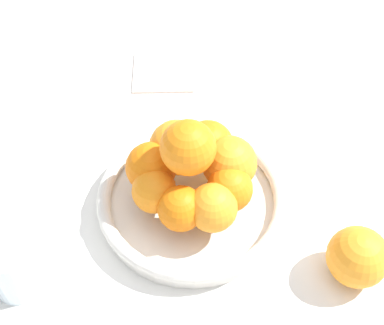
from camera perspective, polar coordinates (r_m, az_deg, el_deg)
ground_plane at (r=0.82m, az=-0.00°, el=-4.82°), size 4.00×4.00×0.00m
fruit_bowl at (r=0.80m, az=-0.00°, el=-4.01°), size 0.28×0.28×0.04m
orange_pile at (r=0.76m, az=0.14°, el=-0.59°), size 0.19×0.18×0.14m
stray_orange at (r=0.76m, az=17.26°, el=-9.59°), size 0.08×0.08×0.08m
drinking_glass at (r=0.75m, az=-18.61°, el=-10.50°), size 0.07×0.07×0.09m
napkin_folded at (r=1.03m, az=-3.08°, el=9.69°), size 0.13×0.13×0.01m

